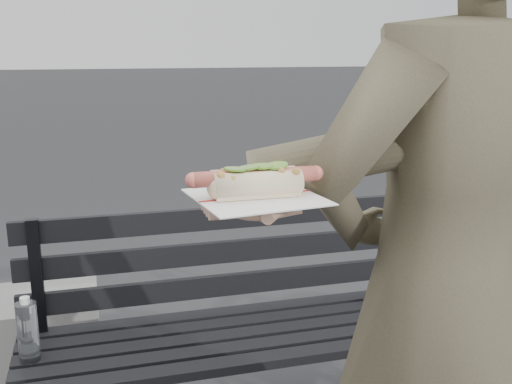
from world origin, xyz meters
TOP-DOWN VIEW (x-y plane):
  - park_bench at (0.10, 0.90)m, footprint 1.50×0.44m
  - person at (0.32, -0.01)m, footprint 0.76×0.59m
  - held_hotdog at (0.10, -0.04)m, footprint 0.64×0.31m

SIDE VIEW (x-z plane):
  - park_bench at x=0.10m, z-range 0.08..0.96m
  - person at x=0.32m, z-range 0.00..1.85m
  - held_hotdog at x=0.10m, z-range 1.14..1.34m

